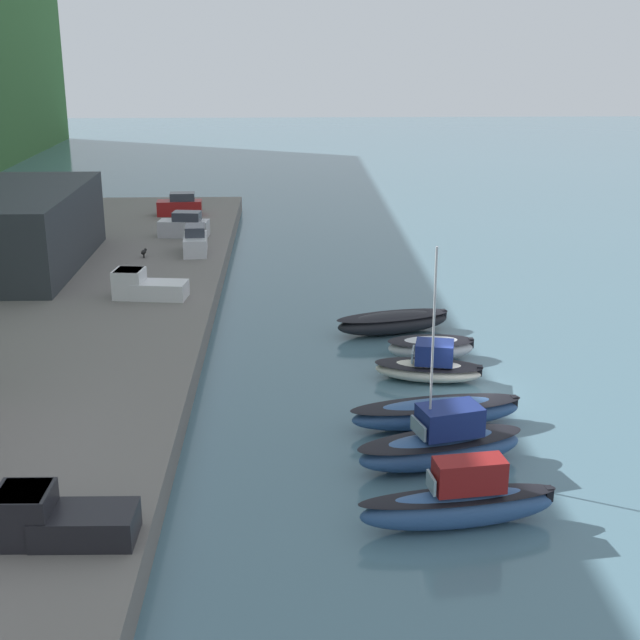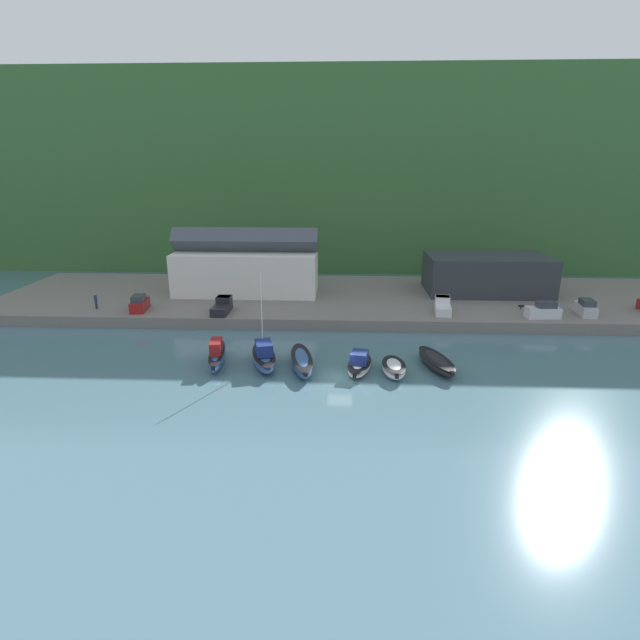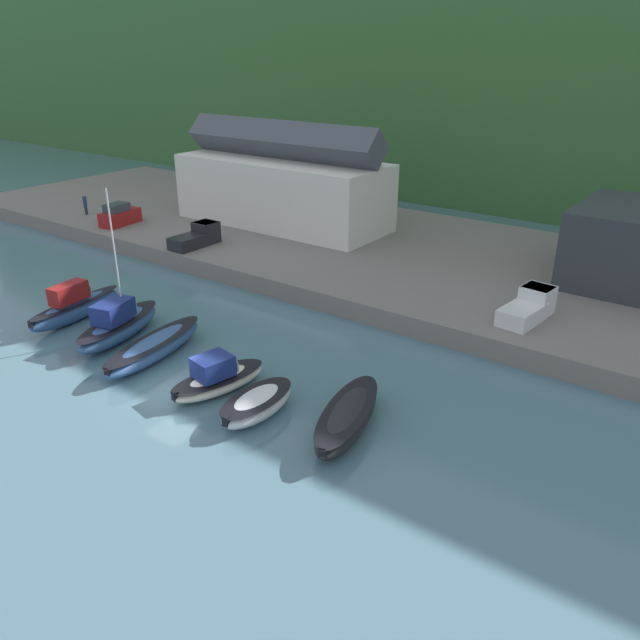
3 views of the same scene
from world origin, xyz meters
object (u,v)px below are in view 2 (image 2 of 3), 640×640
moored_boat_2 (302,361)px  moored_boat_4 (394,368)px  parked_car_0 (543,311)px  moored_boat_5 (436,362)px  parked_car_1 (140,304)px  dog_on_quay (521,306)px  moored_boat_3 (359,364)px  person_on_quay (96,301)px  pickup_truck_1 (443,306)px  moored_boat_0 (217,355)px  parked_car_3 (586,308)px  moored_boat_1 (264,356)px  pickup_truck_0 (223,306)px

moored_boat_2 → moored_boat_4: size_ratio=1.71×
parked_car_0 → moored_boat_5: bearing=126.9°
parked_car_1 → dog_on_quay: 51.98m
moored_boat_3 → moored_boat_4: 3.53m
moored_boat_5 → person_on_quay: person_on_quay is taller
moored_boat_2 → dog_on_quay: 34.02m
parked_car_1 → moored_boat_4: bearing=-34.6°
moored_boat_3 → parked_car_0: parked_car_0 is taller
moored_boat_2 → parked_car_0: size_ratio=2.04×
parked_car_0 → person_on_quay: size_ratio=2.02×
moored_boat_2 → pickup_truck_1: (17.63, 16.58, 1.54)m
moored_boat_0 → parked_car_3: parked_car_3 is taller
moored_boat_2 → dog_on_quay: dog_on_quay is taller
dog_on_quay → moored_boat_5: bearing=-25.2°
moored_boat_4 → dog_on_quay: 27.36m
moored_boat_0 → parked_car_3: bearing=11.0°
moored_boat_4 → person_on_quay: bearing=154.6°
moored_boat_1 → person_on_quay: 29.79m
moored_boat_1 → moored_boat_5: bearing=-15.1°
person_on_quay → dog_on_quay: size_ratio=2.42×
parked_car_3 → pickup_truck_0: (-47.97, -0.79, -0.10)m
moored_boat_1 → person_on_quay: (-25.44, 15.41, 1.51)m
moored_boat_2 → pickup_truck_0: 19.31m
moored_boat_0 → parked_car_0: (39.20, 13.86, 1.33)m
moored_boat_2 → moored_boat_5: 14.09m
pickup_truck_0 → person_on_quay: (-17.64, 0.67, 0.28)m
moored_boat_1 → moored_boat_0: bearing=163.0°
moored_boat_2 → moored_boat_5: moored_boat_2 is taller
moored_boat_3 → parked_car_0: size_ratio=1.45×
moored_boat_0 → dog_on_quay: moored_boat_0 is taller
moored_boat_0 → person_on_quay: person_on_quay is taller
parked_car_3 → dog_on_quay: (-7.47, 2.34, -0.46)m
parked_car_3 → pickup_truck_1: size_ratio=0.89×
moored_boat_1 → pickup_truck_0: size_ratio=2.08×
moored_boat_3 → parked_car_0: 28.42m
moored_boat_2 → moored_boat_3: (6.02, -0.60, 0.05)m
pickup_truck_0 → person_on_quay: size_ratio=2.23×
moored_boat_5 → dog_on_quay: (14.57, 17.80, 1.19)m
moored_boat_4 → parked_car_3: parked_car_3 is taller
moored_boat_1 → person_on_quay: moored_boat_1 is taller
moored_boat_4 → dog_on_quay: dog_on_quay is taller
moored_boat_2 → person_on_quay: size_ratio=4.11×
moored_boat_3 → moored_boat_2: bearing=-174.2°
moored_boat_3 → person_on_quay: (-35.51, 16.43, 1.77)m
moored_boat_5 → pickup_truck_0: size_ratio=1.64×
parked_car_1 → dog_on_quay: parked_car_1 is taller
moored_boat_5 → pickup_truck_1: (3.55, 16.08, 1.55)m
moored_boat_2 → parked_car_0: 33.42m
parked_car_1 → moored_boat_0: bearing=-54.1°
moored_boat_3 → moored_boat_4: bearing=1.7°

